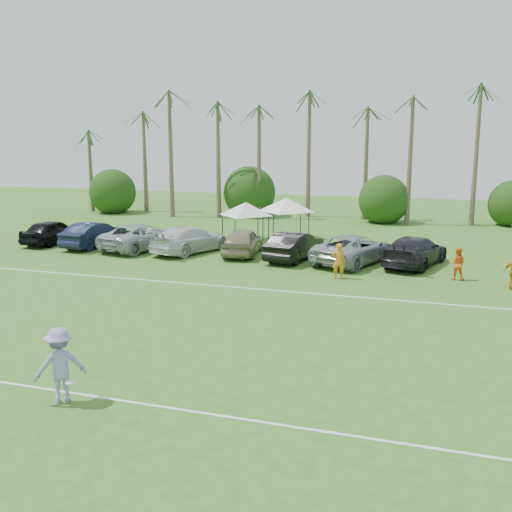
% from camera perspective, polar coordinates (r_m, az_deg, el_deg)
% --- Properties ---
extents(field_lines, '(80.00, 12.10, 0.01)m').
position_cam_1_polar(field_lines, '(21.84, -11.19, -6.56)').
color(field_lines, white).
rests_on(field_lines, ground).
extents(palm_tree_0, '(2.40, 2.40, 8.90)m').
position_cam_1_polar(palm_tree_0, '(57.91, -16.48, 11.77)').
color(palm_tree_0, brown).
rests_on(palm_tree_0, ground).
extents(palm_tree_1, '(2.40, 2.40, 9.90)m').
position_cam_1_polar(palm_tree_1, '(55.30, -12.12, 12.92)').
color(palm_tree_1, brown).
rests_on(palm_tree_1, ground).
extents(palm_tree_2, '(2.40, 2.40, 10.90)m').
position_cam_1_polar(palm_tree_2, '(53.06, -7.32, 14.08)').
color(palm_tree_2, brown).
rests_on(palm_tree_2, ground).
extents(palm_tree_3, '(2.40, 2.40, 11.90)m').
position_cam_1_polar(palm_tree_3, '(51.57, -3.16, 15.18)').
color(palm_tree_3, brown).
rests_on(palm_tree_3, ground).
extents(palm_tree_4, '(2.40, 2.40, 8.90)m').
position_cam_1_polar(palm_tree_4, '(50.19, 1.25, 12.35)').
color(palm_tree_4, brown).
rests_on(palm_tree_4, ground).
extents(palm_tree_5, '(2.40, 2.40, 9.90)m').
position_cam_1_polar(palm_tree_5, '(49.23, 5.85, 13.33)').
color(palm_tree_5, brown).
rests_on(palm_tree_5, ground).
extents(palm_tree_6, '(2.40, 2.40, 10.90)m').
position_cam_1_polar(palm_tree_6, '(48.60, 10.63, 14.24)').
color(palm_tree_6, brown).
rests_on(palm_tree_6, ground).
extents(palm_tree_7, '(2.40, 2.40, 11.90)m').
position_cam_1_polar(palm_tree_7, '(48.30, 15.55, 15.05)').
color(palm_tree_7, brown).
rests_on(palm_tree_7, ground).
extents(palm_tree_8, '(2.40, 2.40, 8.90)m').
position_cam_1_polar(palm_tree_8, '(48.22, 21.45, 11.62)').
color(palm_tree_8, brown).
rests_on(palm_tree_8, ground).
extents(bush_tree_0, '(4.00, 4.00, 4.00)m').
position_cam_1_polar(bush_tree_0, '(57.35, -13.10, 6.26)').
color(bush_tree_0, brown).
rests_on(bush_tree_0, ground).
extents(bush_tree_1, '(4.00, 4.00, 4.00)m').
position_cam_1_polar(bush_tree_1, '(51.96, -0.59, 6.05)').
color(bush_tree_1, brown).
rests_on(bush_tree_1, ground).
extents(bush_tree_2, '(4.00, 4.00, 4.00)m').
position_cam_1_polar(bush_tree_2, '(49.55, 12.77, 5.50)').
color(bush_tree_2, brown).
rests_on(bush_tree_2, ground).
extents(sideline_player_a, '(0.72, 0.55, 1.77)m').
position_cam_1_polar(sideline_player_a, '(28.27, 8.26, -0.49)').
color(sideline_player_a, orange).
rests_on(sideline_player_a, ground).
extents(sideline_player_b, '(0.83, 0.67, 1.60)m').
position_cam_1_polar(sideline_player_b, '(29.45, 19.48, -0.73)').
color(sideline_player_b, orange).
rests_on(sideline_player_b, ground).
extents(canopy_tent_left, '(3.82, 3.82, 3.10)m').
position_cam_1_polar(canopy_tent_left, '(38.27, -1.01, 5.40)').
color(canopy_tent_left, black).
rests_on(canopy_tent_left, ground).
extents(canopy_tent_right, '(4.06, 4.06, 3.29)m').
position_cam_1_polar(canopy_tent_right, '(39.59, 3.08, 5.82)').
color(canopy_tent_right, black).
rests_on(canopy_tent_right, ground).
extents(frisbee_player, '(1.45, 1.43, 2.00)m').
position_cam_1_polar(frisbee_player, '(15.78, -19.01, -10.28)').
color(frisbee_player, '#988DC8').
rests_on(frisbee_player, ground).
extents(parked_car_0, '(2.20, 4.84, 1.61)m').
position_cam_1_polar(parked_car_0, '(39.92, -19.65, 2.31)').
color(parked_car_0, black).
rests_on(parked_car_0, ground).
extents(parked_car_1, '(2.21, 5.04, 1.61)m').
position_cam_1_polar(parked_car_1, '(37.86, -15.86, 2.08)').
color(parked_car_1, '#121B33').
rests_on(parked_car_1, ground).
extents(parked_car_2, '(3.95, 6.26, 1.61)m').
position_cam_1_polar(parked_car_2, '(36.31, -11.35, 1.91)').
color(parked_car_2, '#A7ABB3').
rests_on(parked_car_2, ground).
extents(parked_car_3, '(3.94, 5.99, 1.61)m').
position_cam_1_polar(parked_car_3, '(34.86, -6.59, 1.67)').
color(parked_car_3, silver).
rests_on(parked_car_3, ground).
extents(parked_car_4, '(2.48, 4.93, 1.61)m').
position_cam_1_polar(parked_car_4, '(33.87, -1.34, 1.46)').
color(parked_car_4, gray).
rests_on(parked_car_4, ground).
extents(parked_car_5, '(2.60, 5.13, 1.61)m').
position_cam_1_polar(parked_car_5, '(32.53, 3.90, 1.02)').
color(parked_car_5, black).
rests_on(parked_car_5, ground).
extents(parked_car_6, '(4.46, 6.36, 1.61)m').
position_cam_1_polar(parked_car_6, '(31.98, 9.67, 0.70)').
color(parked_car_6, '#989CA4').
rests_on(parked_car_6, ground).
extents(parked_car_7, '(3.73, 5.97, 1.61)m').
position_cam_1_polar(parked_car_7, '(32.08, 15.60, 0.47)').
color(parked_car_7, black).
rests_on(parked_car_7, ground).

